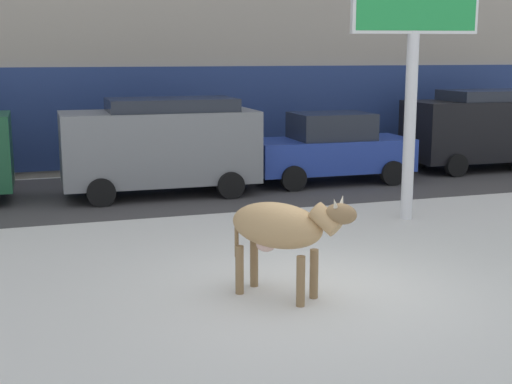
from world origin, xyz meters
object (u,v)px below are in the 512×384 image
object	(u,v)px
cow_tan	(281,228)
car_blue_sedan	(331,148)
pedestrian_by_cars	(67,144)
car_grey_van	(161,144)
billboard	(415,4)
car_black_van	(485,127)

from	to	relation	value
cow_tan	car_blue_sedan	bearing A→B (deg)	61.67
cow_tan	pedestrian_by_cars	bearing A→B (deg)	100.86
cow_tan	car_grey_van	bearing A→B (deg)	91.43
billboard	car_grey_van	size ratio (longest dim) A/B	1.20
billboard	car_grey_van	bearing A→B (deg)	136.48
cow_tan	car_blue_sedan	xyz separation A→B (m)	(4.37, 8.11, -0.09)
car_grey_van	car_black_van	xyz separation A→B (m)	(9.78, 0.92, 0.00)
cow_tan	car_black_van	size ratio (longest dim) A/B	0.37
cow_tan	car_blue_sedan	world-z (taller)	car_blue_sedan
cow_tan	pedestrian_by_cars	distance (m)	11.57
cow_tan	car_black_van	world-z (taller)	car_black_van
car_grey_van	pedestrian_by_cars	bearing A→B (deg)	119.26
car_black_van	pedestrian_by_cars	bearing A→B (deg)	167.44
car_blue_sedan	pedestrian_by_cars	xyz separation A→B (m)	(-6.55, 3.25, -0.03)
cow_tan	car_grey_van	size ratio (longest dim) A/B	0.37
pedestrian_by_cars	car_grey_van	bearing A→B (deg)	-60.74
billboard	car_grey_van	xyz separation A→B (m)	(-4.33, 4.11, -3.07)
cow_tan	car_grey_van	world-z (taller)	car_grey_van
car_grey_van	billboard	bearing A→B (deg)	-43.52
cow_tan	pedestrian_by_cars	xyz separation A→B (m)	(-2.18, 11.36, -0.11)
car_grey_van	car_black_van	world-z (taller)	same
billboard	car_grey_van	world-z (taller)	billboard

